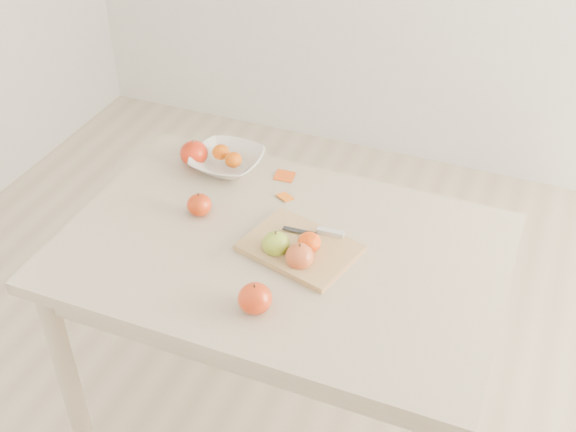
% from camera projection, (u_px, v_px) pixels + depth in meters
% --- Properties ---
extents(ground, '(3.50, 3.50, 0.00)m').
position_uv_depth(ground, '(282.00, 418.00, 2.42)').
color(ground, '#C6B293').
rests_on(ground, ground).
extents(table, '(1.20, 0.80, 0.75)m').
position_uv_depth(table, '(281.00, 274.00, 2.02)').
color(table, '#C3AE94').
rests_on(table, ground).
extents(cutting_board, '(0.34, 0.28, 0.02)m').
position_uv_depth(cutting_board, '(300.00, 248.00, 1.94)').
color(cutting_board, tan).
rests_on(cutting_board, table).
extents(board_tangerine, '(0.06, 0.06, 0.05)m').
position_uv_depth(board_tangerine, '(309.00, 242.00, 1.90)').
color(board_tangerine, '#E74108').
rests_on(board_tangerine, cutting_board).
extents(fruit_bowl, '(0.22, 0.22, 0.05)m').
position_uv_depth(fruit_bowl, '(227.00, 161.00, 2.25)').
color(fruit_bowl, silver).
rests_on(fruit_bowl, table).
extents(bowl_tangerine_near, '(0.05, 0.05, 0.05)m').
position_uv_depth(bowl_tangerine_near, '(221.00, 152.00, 2.25)').
color(bowl_tangerine_near, '#D25507').
rests_on(bowl_tangerine_near, fruit_bowl).
extents(bowl_tangerine_far, '(0.05, 0.05, 0.05)m').
position_uv_depth(bowl_tangerine_far, '(233.00, 160.00, 2.21)').
color(bowl_tangerine_far, '#CC6107').
rests_on(bowl_tangerine_far, fruit_bowl).
extents(orange_peel_a, '(0.06, 0.05, 0.01)m').
position_uv_depth(orange_peel_a, '(284.00, 177.00, 2.22)').
color(orange_peel_a, '#CF490E').
rests_on(orange_peel_a, table).
extents(orange_peel_b, '(0.06, 0.05, 0.01)m').
position_uv_depth(orange_peel_b, '(285.00, 197.00, 2.14)').
color(orange_peel_b, orange).
rests_on(orange_peel_b, table).
extents(paring_knife, '(0.17, 0.05, 0.01)m').
position_uv_depth(paring_knife, '(325.00, 232.00, 1.97)').
color(paring_knife, silver).
rests_on(paring_knife, cutting_board).
extents(apple_green, '(0.08, 0.08, 0.07)m').
position_uv_depth(apple_green, '(276.00, 244.00, 1.92)').
color(apple_green, '#74A121').
rests_on(apple_green, table).
extents(apple_red_b, '(0.07, 0.07, 0.06)m').
position_uv_depth(apple_red_b, '(199.00, 205.00, 2.06)').
color(apple_red_b, '#960703').
rests_on(apple_red_b, table).
extents(apple_red_a, '(0.09, 0.09, 0.08)m').
position_uv_depth(apple_red_a, '(194.00, 153.00, 2.26)').
color(apple_red_a, '#990804').
rests_on(apple_red_a, table).
extents(apple_red_e, '(0.08, 0.08, 0.07)m').
position_uv_depth(apple_red_e, '(300.00, 256.00, 1.88)').
color(apple_red_e, maroon).
rests_on(apple_red_e, table).
extents(apple_red_c, '(0.08, 0.08, 0.08)m').
position_uv_depth(apple_red_c, '(255.00, 298.00, 1.75)').
color(apple_red_c, '#961706').
rests_on(apple_red_c, table).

